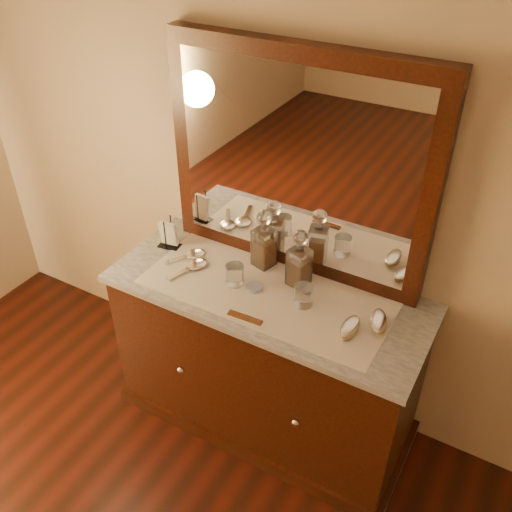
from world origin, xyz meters
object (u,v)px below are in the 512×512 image
napkin_rack (169,235)px  comb (245,318)px  mirror_frame (297,166)px  decanter_right (299,264)px  hand_mirror_outer (192,255)px  decanter_left (264,244)px  brush_far (378,322)px  brush_near (350,328)px  pin_dish (254,287)px  hand_mirror_inner (193,266)px  dresser_cabinet (266,360)px

napkin_rack → comb: bearing=-24.7°
mirror_frame → decanter_right: mirror_frame is taller
hand_mirror_outer → comb: bearing=-29.6°
comb → decanter_left: (-0.12, 0.37, 0.11)m
brush_far → brush_near: bearing=-136.1°
pin_dish → hand_mirror_outer: 0.39m
napkin_rack → hand_mirror_inner: bearing=-23.4°
comb → hand_mirror_outer: (-0.44, 0.25, 0.00)m
comb → mirror_frame: bearing=88.5°
pin_dish → hand_mirror_inner: (-0.32, -0.00, 0.00)m
decanter_right → hand_mirror_outer: decanter_right is taller
brush_near → hand_mirror_inner: bearing=177.1°
napkin_rack → brush_far: size_ratio=0.97×
napkin_rack → brush_far: (1.08, -0.04, -0.04)m
decanter_left → hand_mirror_inner: bearing=-145.8°
dresser_cabinet → napkin_rack: bearing=173.8°
dresser_cabinet → hand_mirror_inner: bearing=-176.1°
mirror_frame → pin_dish: bearing=-101.7°
mirror_frame → dresser_cabinet: bearing=-90.0°
decanter_right → brush_near: (0.31, -0.17, -0.09)m
pin_dish → mirror_frame: bearing=78.3°
decanter_right → hand_mirror_outer: (-0.53, -0.06, -0.10)m
decanter_right → brush_near: 0.37m
dresser_cabinet → brush_near: size_ratio=9.71×
dresser_cabinet → pin_dish: (-0.05, -0.02, 0.45)m
brush_far → mirror_frame: bearing=155.8°
decanter_left → hand_mirror_inner: decanter_left is taller
dresser_cabinet → decanter_left: size_ratio=4.80×
decanter_left → brush_near: (0.52, -0.22, -0.09)m
decanter_right → hand_mirror_outer: size_ratio=1.39×
hand_mirror_outer → decanter_right: bearing=6.8°
brush_near → hand_mirror_inner: (-0.79, 0.04, -0.01)m
brush_far → decanter_left: bearing=167.1°
brush_near → napkin_rack: bearing=172.6°
napkin_rack → brush_near: size_ratio=1.10×
comb → decanter_left: decanter_left is taller
hand_mirror_outer → dresser_cabinet: bearing=-5.8°
mirror_frame → hand_mirror_inner: mirror_frame is taller
brush_near → hand_mirror_outer: size_ratio=0.71×
mirror_frame → brush_far: size_ratio=7.34×
comb → brush_far: (0.49, 0.23, 0.02)m
dresser_cabinet → mirror_frame: mirror_frame is taller
decanter_left → hand_mirror_inner: size_ratio=1.29×
pin_dish → decanter_left: (-0.05, 0.18, 0.11)m
brush_far → decanter_right: bearing=167.7°
pin_dish → decanter_right: (0.15, 0.13, 0.10)m
hand_mirror_inner → brush_far: bearing=2.9°
mirror_frame → brush_far: 0.73m
comb → brush_far: brush_far is taller
decanter_left → hand_mirror_outer: (-0.33, -0.11, -0.10)m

